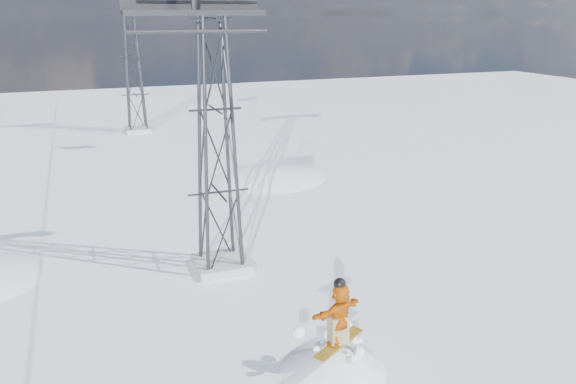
% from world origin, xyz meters
% --- Properties ---
extents(snow_terrain, '(39.00, 37.00, 22.00)m').
position_xyz_m(snow_terrain, '(-4.77, 21.24, -9.59)').
color(snow_terrain, white).
rests_on(snow_terrain, ground).
extents(lift_tower_near, '(5.20, 1.80, 11.43)m').
position_xyz_m(lift_tower_near, '(0.80, 8.00, 5.47)').
color(lift_tower_near, '#999999').
rests_on(lift_tower_near, ground).
extents(lift_tower_far, '(5.20, 1.80, 11.43)m').
position_xyz_m(lift_tower_far, '(0.80, 33.00, 5.47)').
color(lift_tower_far, '#999999').
rests_on(lift_tower_far, ground).
extents(lift_chair_mid, '(1.97, 0.57, 2.44)m').
position_xyz_m(lift_chair_mid, '(3.00, 24.69, 8.90)').
color(lift_chair_mid, black).
rests_on(lift_chair_mid, ground).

